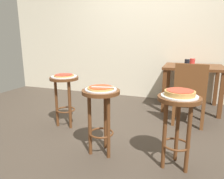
{
  "coord_description": "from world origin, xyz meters",
  "views": [
    {
      "loc": [
        0.81,
        -2.5,
        1.15
      ],
      "look_at": [
        0.03,
        -0.36,
        0.6
      ],
      "focal_mm": 33.75,
      "sensor_mm": 36.0,
      "label": 1
    }
  ],
  "objects": [
    {
      "name": "wooden_chair",
      "position": [
        0.86,
        0.41,
        0.47
      ],
      "size": [
        0.43,
        0.43,
        0.85
      ],
      "color": "brown",
      "rests_on": "ground_plane"
    },
    {
      "name": "pizza_leftside",
      "position": [
        -0.69,
        -0.18,
        0.69
      ],
      "size": [
        0.26,
        0.26,
        0.02
      ],
      "color": "#B78442",
      "rests_on": "serving_plate_leftside"
    },
    {
      "name": "dining_table",
      "position": [
        0.89,
        1.16,
        0.61
      ],
      "size": [
        0.92,
        0.77,
        0.73
      ],
      "color": "#5B3319",
      "rests_on": "ground_plane"
    },
    {
      "name": "serving_plate_foreground",
      "position": [
        0.04,
        -0.68,
        0.68
      ],
      "size": [
        0.31,
        0.31,
        0.01
      ],
      "primitive_type": "cylinder",
      "color": "silver",
      "rests_on": "stool_foreground"
    },
    {
      "name": "serving_plate_middle",
      "position": [
        0.76,
        -0.67,
        0.68
      ],
      "size": [
        0.31,
        0.31,
        0.01
      ],
      "primitive_type": "cylinder",
      "color": "silver",
      "rests_on": "stool_middle"
    },
    {
      "name": "back_wall",
      "position": [
        0.0,
        1.65,
        1.5
      ],
      "size": [
        6.0,
        0.1,
        3.0
      ],
      "primitive_type": "cube",
      "color": "beige",
      "rests_on": "ground_plane"
    },
    {
      "name": "pizza_server_knife",
      "position": [
        0.07,
        -0.7,
        0.71
      ],
      "size": [
        0.22,
        0.06,
        0.01
      ],
      "primitive_type": "cube",
      "rotation": [
        0.0,
        0.0,
        0.18
      ],
      "color": "silver",
      "rests_on": "pizza_foreground"
    },
    {
      "name": "stool_leftside",
      "position": [
        -0.69,
        -0.18,
        0.49
      ],
      "size": [
        0.37,
        0.37,
        0.67
      ],
      "color": "#5B3319",
      "rests_on": "ground_plane"
    },
    {
      "name": "cup_near_edge",
      "position": [
        0.79,
        1.03,
        0.78
      ],
      "size": [
        0.08,
        0.08,
        0.11
      ],
      "primitive_type": "cylinder",
      "color": "black",
      "rests_on": "dining_table"
    },
    {
      "name": "serving_plate_leftside",
      "position": [
        -0.69,
        -0.18,
        0.68
      ],
      "size": [
        0.33,
        0.33,
        0.01
      ],
      "primitive_type": "cylinder",
      "color": "silver",
      "rests_on": "stool_leftside"
    },
    {
      "name": "stool_foreground",
      "position": [
        0.04,
        -0.68,
        0.49
      ],
      "size": [
        0.37,
        0.37,
        0.67
      ],
      "color": "#5B3319",
      "rests_on": "ground_plane"
    },
    {
      "name": "pizza_middle",
      "position": [
        0.76,
        -0.67,
        0.71
      ],
      "size": [
        0.26,
        0.26,
        0.05
      ],
      "color": "tan",
      "rests_on": "serving_plate_middle"
    },
    {
      "name": "cup_far_edge",
      "position": [
        0.87,
        1.28,
        0.78
      ],
      "size": [
        0.08,
        0.08,
        0.11
      ],
      "primitive_type": "cylinder",
      "color": "red",
      "rests_on": "dining_table"
    },
    {
      "name": "stool_middle",
      "position": [
        0.76,
        -0.67,
        0.49
      ],
      "size": [
        0.37,
        0.37,
        0.67
      ],
      "color": "#5B3319",
      "rests_on": "ground_plane"
    },
    {
      "name": "pizza_foreground",
      "position": [
        0.04,
        -0.68,
        0.69
      ],
      "size": [
        0.26,
        0.26,
        0.02
      ],
      "color": "tan",
      "rests_on": "serving_plate_foreground"
    },
    {
      "name": "ground_plane",
      "position": [
        0.0,
        0.0,
        0.0
      ],
      "size": [
        6.0,
        6.0,
        0.0
      ],
      "primitive_type": "plane",
      "color": "#42382D"
    }
  ]
}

